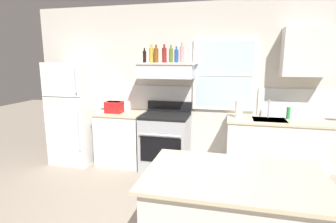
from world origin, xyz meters
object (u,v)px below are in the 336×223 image
(refrigerator, at_px, (74,113))
(bottle_champagne_gold_foil, at_px, (152,55))
(dish_soap_bottle, at_px, (288,113))
(bottle_rose_pink, at_px, (182,54))
(bottle_balsamic_dark, at_px, (145,56))
(toaster, at_px, (114,107))
(bottle_blue_liqueur, at_px, (176,56))
(bottle_amber_wine, at_px, (156,55))
(bottle_clear_tall, at_px, (190,54))
(bottle_red_label_wine, at_px, (164,55))
(stove_range, at_px, (165,141))
(paper_towel_roll, at_px, (239,109))
(bottle_olive_oil_square, at_px, (171,55))

(refrigerator, bearing_deg, bottle_champagne_gold_foil, 5.71)
(dish_soap_bottle, bearing_deg, bottle_rose_pink, -178.05)
(bottle_balsamic_dark, bearing_deg, toaster, -169.03)
(toaster, bearing_deg, bottle_champagne_gold_foil, 12.69)
(toaster, height_order, bottle_blue_liqueur, bottle_blue_liqueur)
(bottle_champagne_gold_foil, bearing_deg, bottle_amber_wine, -33.52)
(refrigerator, relative_size, bottle_blue_liqueur, 6.86)
(bottle_clear_tall, distance_m, dish_soap_bottle, 1.75)
(bottle_red_label_wine, bearing_deg, bottle_balsamic_dark, -171.53)
(bottle_blue_liqueur, relative_size, bottle_clear_tall, 0.83)
(refrigerator, distance_m, stove_range, 1.70)
(bottle_champagne_gold_foil, distance_m, bottle_red_label_wine, 0.21)
(refrigerator, distance_m, paper_towel_roll, 2.81)
(bottle_balsamic_dark, xyz_separation_m, dish_soap_bottle, (2.24, 0.06, -0.84))
(bottle_red_label_wine, bearing_deg, paper_towel_roll, -4.11)
(bottle_champagne_gold_foil, distance_m, paper_towel_roll, 1.63)
(bottle_balsamic_dark, bearing_deg, bottle_champagne_gold_foil, 20.69)
(bottle_olive_oil_square, distance_m, dish_soap_bottle, 2.01)
(bottle_champagne_gold_foil, bearing_deg, refrigerator, -174.29)
(bottle_balsamic_dark, height_order, bottle_amber_wine, bottle_amber_wine)
(bottle_balsamic_dark, xyz_separation_m, bottle_amber_wine, (0.20, -0.02, 0.02))
(refrigerator, xyz_separation_m, bottle_olive_oil_square, (1.71, 0.16, 0.99))
(stove_range, bearing_deg, paper_towel_roll, 1.86)
(bottle_champagne_gold_foil, relative_size, bottle_amber_wine, 1.04)
(stove_range, height_order, dish_soap_bottle, same)
(bottle_red_label_wine, height_order, bottle_clear_tall, bottle_clear_tall)
(bottle_blue_liqueur, bearing_deg, bottle_red_label_wine, -174.73)
(toaster, height_order, bottle_rose_pink, bottle_rose_pink)
(bottle_champagne_gold_foil, xyz_separation_m, bottle_rose_pink, (0.51, -0.03, 0.01))
(bottle_champagne_gold_foil, relative_size, paper_towel_roll, 1.07)
(bottle_amber_wine, xyz_separation_m, dish_soap_bottle, (2.04, 0.08, -0.86))
(bottle_champagne_gold_foil, bearing_deg, bottle_balsamic_dark, -159.31)
(bottle_champagne_gold_foil, distance_m, bottle_amber_wine, 0.11)
(bottle_amber_wine, bearing_deg, bottle_clear_tall, 6.71)
(stove_range, bearing_deg, toaster, -178.39)
(bottle_red_label_wine, bearing_deg, stove_range, -69.38)
(bottle_clear_tall, bearing_deg, bottle_balsamic_dark, -176.87)
(bottle_rose_pink, height_order, paper_towel_roll, bottle_rose_pink)
(bottle_red_label_wine, bearing_deg, bottle_amber_wine, -149.06)
(bottle_blue_liqueur, xyz_separation_m, paper_towel_roll, (1.00, -0.10, -0.81))
(dish_soap_bottle, bearing_deg, bottle_amber_wine, -177.65)
(bottle_olive_oil_square, bearing_deg, toaster, -170.28)
(bottle_balsamic_dark, distance_m, paper_towel_roll, 1.71)
(toaster, relative_size, bottle_red_label_wine, 1.03)
(bottle_olive_oil_square, xyz_separation_m, bottle_rose_pink, (0.19, -0.06, 0.01))
(bottle_balsamic_dark, bearing_deg, bottle_clear_tall, 3.13)
(bottle_clear_tall, bearing_deg, refrigerator, -176.06)
(toaster, distance_m, stove_range, 1.04)
(refrigerator, height_order, bottle_balsamic_dark, bottle_balsamic_dark)
(refrigerator, distance_m, bottle_champagne_gold_foil, 1.72)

